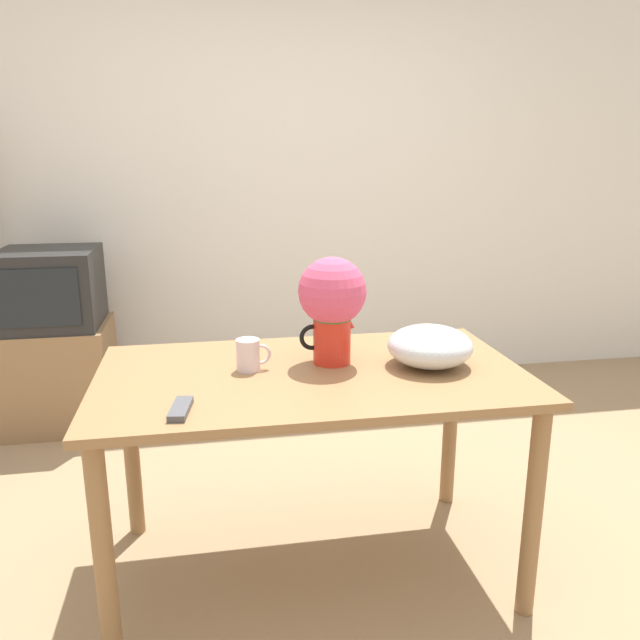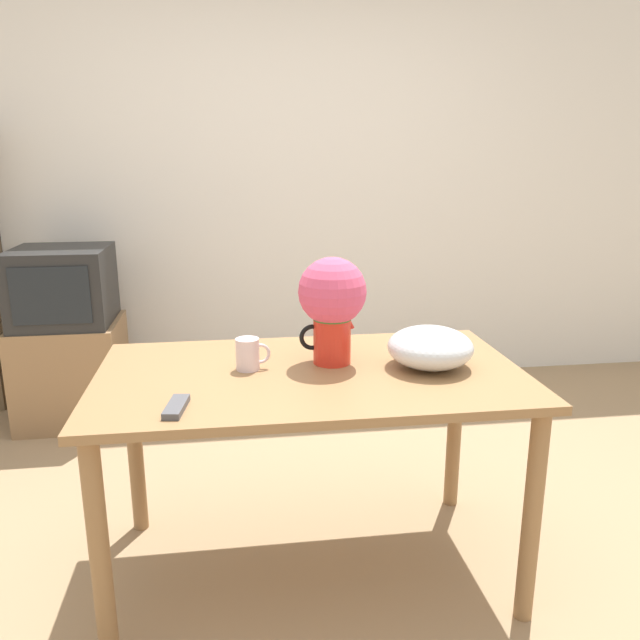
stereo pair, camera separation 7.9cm
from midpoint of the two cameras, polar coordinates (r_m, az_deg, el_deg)
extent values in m
plane|color=#9E7F5B|center=(2.55, 0.52, -20.92)|extent=(12.00, 12.00, 0.00)
cube|color=silver|center=(4.05, -4.85, 12.19)|extent=(8.00, 0.05, 2.60)
cube|color=olive|center=(2.14, -1.82, -5.08)|extent=(1.45, 0.83, 0.03)
cylinder|color=olive|center=(2.02, -20.28, -19.84)|extent=(0.06, 0.06, 0.75)
cylinder|color=olive|center=(2.20, 17.90, -16.46)|extent=(0.06, 0.06, 0.75)
cylinder|color=olive|center=(2.63, -17.72, -11.08)|extent=(0.06, 0.06, 0.75)
cylinder|color=olive|center=(2.77, 11.03, -9.21)|extent=(0.06, 0.06, 0.75)
cylinder|color=red|center=(2.20, 0.07, -1.73)|extent=(0.13, 0.13, 0.18)
cone|color=red|center=(2.19, 1.52, -0.11)|extent=(0.05, 0.05, 0.04)
torus|color=black|center=(2.18, -1.73, -1.60)|extent=(0.09, 0.02, 0.09)
sphere|color=#3D7033|center=(2.16, 0.07, 1.56)|extent=(0.18, 0.18, 0.18)
sphere|color=#DB4C70|center=(2.15, 0.07, 2.64)|extent=(0.24, 0.24, 0.24)
cylinder|color=silver|center=(2.15, -7.65, -3.19)|extent=(0.08, 0.08, 0.11)
torus|color=silver|center=(2.15, -6.51, -3.14)|extent=(0.07, 0.01, 0.07)
ellipsoid|color=silver|center=(2.19, 9.00, -2.38)|extent=(0.30, 0.30, 0.14)
cube|color=#4C4C51|center=(1.86, -13.82, -7.91)|extent=(0.07, 0.16, 0.02)
cube|color=#8E6B47|center=(3.83, -23.21, -4.61)|extent=(0.56, 0.52, 0.58)
cube|color=black|center=(3.70, -24.00, 2.69)|extent=(0.51, 0.50, 0.42)
cube|color=black|center=(3.46, -24.94, 1.81)|extent=(0.39, 0.01, 0.30)
camera|label=1|loc=(0.04, -91.04, -0.28)|focal=35.00mm
camera|label=2|loc=(0.04, 88.96, 0.28)|focal=35.00mm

